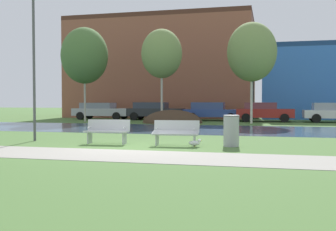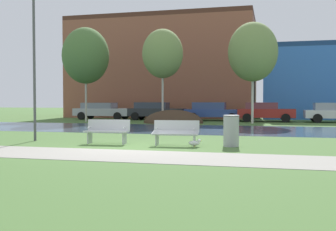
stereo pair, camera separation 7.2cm
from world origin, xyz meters
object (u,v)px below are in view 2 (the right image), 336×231
at_px(bench_left, 107,131).
at_px(streetlamp, 34,37).
at_px(seagull, 195,143).
at_px(parked_van_nearest_silver, 102,110).
at_px(parked_wagon_fourth_red, 265,111).
at_px(parked_hatch_third_blue, 212,111).
at_px(trash_bin, 231,130).
at_px(bench_right, 176,132).
at_px(parked_sedan_second_dark, 155,111).

bearing_deg(bench_left, streetlamp, 174.76).
bearing_deg(bench_left, seagull, -3.19).
xyz_separation_m(seagull, parked_van_nearest_silver, (-11.19, 17.99, 0.62)).
bearing_deg(parked_wagon_fourth_red, streetlamp, -116.24).
bearing_deg(parked_hatch_third_blue, trash_bin, -79.90).
bearing_deg(trash_bin, bench_right, -173.89).
bearing_deg(parked_sedan_second_dark, streetlamp, -89.23).
distance_m(streetlamp, parked_wagon_fourth_red, 19.33).
bearing_deg(parked_van_nearest_silver, parked_hatch_third_blue, -0.11).
distance_m(bench_right, streetlamp, 6.68).
bearing_deg(streetlamp, parked_hatch_third_blue, 75.80).
relative_size(trash_bin, parked_van_nearest_silver, 0.22).
height_order(bench_left, streetlamp, streetlamp).
bearing_deg(parked_hatch_third_blue, seagull, -83.80).
xyz_separation_m(bench_left, streetlamp, (-3.13, 0.29, 3.52)).
distance_m(bench_left, parked_hatch_third_blue, 17.84).
relative_size(seagull, parked_van_nearest_silver, 0.10).
relative_size(bench_left, parked_sedan_second_dark, 0.35).
height_order(parked_van_nearest_silver, parked_hatch_third_blue, parked_hatch_third_blue).
relative_size(trash_bin, streetlamp, 0.18).
bearing_deg(seagull, parked_sedan_second_dark, 110.09).
bearing_deg(parked_hatch_third_blue, parked_van_nearest_silver, 179.89).
height_order(trash_bin, seagull, trash_bin).
xyz_separation_m(seagull, parked_hatch_third_blue, (-1.95, 17.97, 0.63)).
bearing_deg(parked_van_nearest_silver, trash_bin, -54.91).
distance_m(bench_left, parked_wagon_fourth_red, 18.18).
xyz_separation_m(parked_van_nearest_silver, parked_hatch_third_blue, (9.24, -0.02, 0.01)).
height_order(bench_right, trash_bin, trash_bin).
bearing_deg(trash_bin, parked_hatch_third_blue, 100.10).
relative_size(trash_bin, parked_wagon_fourth_red, 0.26).
height_order(bench_right, seagull, bench_right).
xyz_separation_m(parked_sedan_second_dark, parked_hatch_third_blue, (4.66, -0.12, -0.01)).
xyz_separation_m(bench_left, parked_hatch_third_blue, (1.30, 17.79, 0.29)).
distance_m(bench_right, parked_sedan_second_dark, 18.86).
height_order(bench_right, streetlamp, streetlamp).
bearing_deg(parked_van_nearest_silver, bench_right, -59.51).
xyz_separation_m(trash_bin, seagull, (-1.18, -0.38, -0.42)).
bearing_deg(parked_sedan_second_dark, parked_van_nearest_silver, -178.72).
xyz_separation_m(parked_hatch_third_blue, parked_wagon_fourth_red, (4.00, -0.40, 0.00)).
bearing_deg(streetlamp, parked_van_nearest_silver, 105.35).
bearing_deg(streetlamp, trash_bin, -0.65).
height_order(trash_bin, streetlamp, streetlamp).
bearing_deg(seagull, parked_wagon_fourth_red, 83.35).
relative_size(bench_left, parked_hatch_third_blue, 0.37).
height_order(bench_left, bench_right, same).
xyz_separation_m(bench_left, seagull, (3.25, -0.18, -0.34)).
xyz_separation_m(bench_right, seagull, (0.70, -0.18, -0.34)).
relative_size(bench_right, streetlamp, 0.27).
relative_size(parked_van_nearest_silver, parked_sedan_second_dark, 1.03).
bearing_deg(streetlamp, seagull, -4.19).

